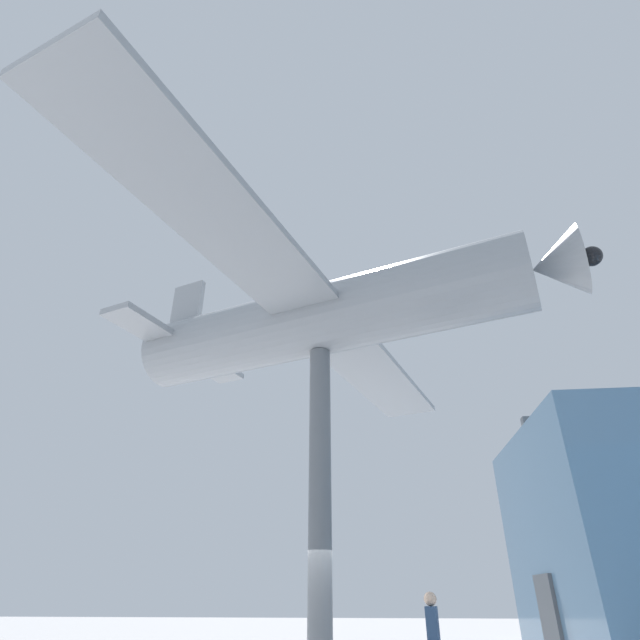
# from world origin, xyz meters

# --- Properties ---
(support_pylon_central) EXTENTS (0.52, 0.52, 7.16)m
(support_pylon_central) POSITION_xyz_m (0.00, 0.00, 3.58)
(support_pylon_central) COLOR slate
(support_pylon_central) RESTS_ON ground_plane
(suspended_airplane) EXTENTS (16.54, 12.22, 3.39)m
(suspended_airplane) POSITION_xyz_m (0.07, 0.19, 8.13)
(suspended_airplane) COLOR #93999E
(suspended_airplane) RESTS_ON support_pylon_central
(visitor_person) EXTENTS (0.43, 0.29, 1.73)m
(visitor_person) POSITION_xyz_m (-0.18, 2.23, 1.00)
(visitor_person) COLOR #232328
(visitor_person) RESTS_ON ground_plane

